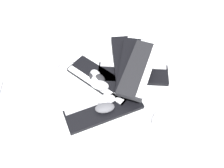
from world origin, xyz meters
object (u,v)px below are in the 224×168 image
keyboard_1 (133,73)px  mouse_2 (159,118)px  keyboard_2 (100,80)px  mouse_4 (105,108)px  keyboard_0 (104,109)px  mouse_5 (96,76)px  keyboard_4 (133,64)px  mouse_1 (97,78)px  keyboard_5 (140,69)px  mouse_6 (106,99)px  keyboard_3 (126,61)px  mouse_3 (100,85)px  mouse_0 (141,45)px

keyboard_1 → mouse_2: mouse_2 is taller
keyboard_2 → mouse_4: (0.22, 0.03, 0.04)m
keyboard_0 → mouse_5: bearing=-166.1°
keyboard_4 → mouse_4: 0.34m
keyboard_1 → mouse_1: mouse_1 is taller
mouse_4 → keyboard_5: bearing=37.3°
mouse_6 → keyboard_4: bearing=46.7°
keyboard_0 → keyboard_5: bearing=137.0°
mouse_1 → mouse_2: 0.43m
mouse_4 → mouse_6: 0.06m
keyboard_3 → mouse_2: size_ratio=4.10×
mouse_4 → mouse_5: bearing=93.0°
keyboard_0 → mouse_1: bearing=-167.6°
keyboard_0 → mouse_5: (-0.21, -0.05, 0.04)m
keyboard_0 → mouse_2: size_ratio=4.22×
mouse_2 → mouse_4: bearing=112.7°
keyboard_1 → keyboard_0: bearing=-34.4°
mouse_5 → mouse_2: bearing=33.4°
keyboard_2 → mouse_2: size_ratio=3.98×
keyboard_3 → mouse_2: bearing=23.2°
keyboard_1 → mouse_2: size_ratio=4.08×
keyboard_5 → mouse_3: (0.08, -0.24, -0.05)m
mouse_5 → mouse_4: bearing=-4.8°
keyboard_3 → mouse_0: bearing=146.9°
keyboard_2 → keyboard_3: bearing=128.6°
mouse_1 → mouse_5: bearing=-13.2°
keyboard_0 → keyboard_5: size_ratio=1.00×
mouse_3 → mouse_4: same height
keyboard_5 → mouse_3: bearing=-70.6°
keyboard_0 → keyboard_1: 0.32m
keyboard_2 → mouse_6: mouse_6 is taller
mouse_0 → mouse_1: (0.31, -0.29, 0.03)m
keyboard_1 → mouse_5: 0.24m
keyboard_4 → mouse_0: keyboard_4 is taller
keyboard_2 → keyboard_5: 0.25m
mouse_0 → mouse_2: 0.57m
keyboard_3 → mouse_0: keyboard_3 is taller
keyboard_0 → mouse_6: (-0.04, 0.01, 0.04)m
mouse_0 → mouse_5: size_ratio=1.00×
keyboard_1 → keyboard_5: 0.10m
keyboard_3 → keyboard_0: bearing=-21.9°
keyboard_3 → mouse_1: size_ratio=4.10×
mouse_6 → mouse_1: bearing=100.4°
keyboard_2 → keyboard_5: size_ratio=0.94×
keyboard_1 → mouse_4: mouse_4 is taller
keyboard_1 → mouse_4: 0.32m
mouse_2 → keyboard_0: bearing=110.9°
mouse_3 → mouse_5: (-0.06, -0.03, 0.00)m
mouse_5 → mouse_1: bearing=22.9°
mouse_0 → mouse_2: bearing=-161.8°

